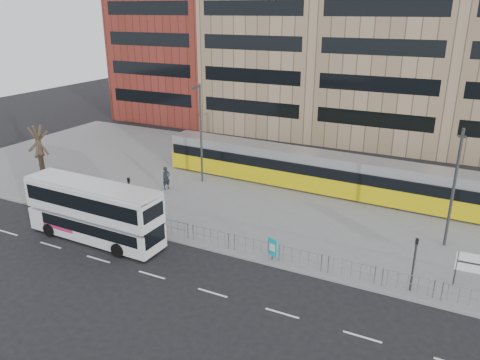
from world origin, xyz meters
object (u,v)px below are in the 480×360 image
at_px(traffic_light_west, 130,193).
at_px(traffic_light_east, 415,258).
at_px(bare_tree, 35,123).
at_px(ad_panel, 272,248).
at_px(pedestrian, 166,178).
at_px(lamp_post_east, 454,184).
at_px(lamp_post_west, 201,130).
at_px(double_decker_bus, 94,210).
at_px(tram, 313,171).
at_px(station_sign, 474,265).

xyz_separation_m(traffic_light_west, traffic_light_east, (19.21, -0.62, 0.00)).
bearing_deg(bare_tree, traffic_light_west, -13.45).
relative_size(ad_panel, traffic_light_east, 0.45).
bearing_deg(pedestrian, lamp_post_east, -68.32).
relative_size(lamp_post_east, bare_tree, 1.04).
bearing_deg(lamp_post_west, bare_tree, -154.68).
distance_m(pedestrian, lamp_post_west, 4.94).
relative_size(traffic_light_west, lamp_post_west, 0.37).
distance_m(ad_panel, lamp_post_east, 11.73).
bearing_deg(lamp_post_west, double_decker_bus, -93.70).
xyz_separation_m(tram, lamp_post_east, (10.70, -5.86, 2.59)).
bearing_deg(bare_tree, lamp_post_west, 25.32).
relative_size(lamp_post_west, lamp_post_east, 1.11).
bearing_deg(double_decker_bus, station_sign, 12.35).
height_order(pedestrian, bare_tree, bare_tree).
relative_size(tram, lamp_post_west, 3.19).
distance_m(traffic_light_west, lamp_post_east, 21.32).
xyz_separation_m(tram, bare_tree, (-21.71, -8.65, 3.56)).
relative_size(pedestrian, traffic_light_west, 0.62).
bearing_deg(bare_tree, pedestrian, 15.96).
xyz_separation_m(ad_panel, bare_tree, (-23.30, 3.79, 4.34)).
xyz_separation_m(lamp_post_east, bare_tree, (-32.41, -2.79, 0.97)).
height_order(ad_panel, lamp_post_west, lamp_post_west).
distance_m(pedestrian, lamp_post_east, 21.80).
distance_m(station_sign, lamp_post_east, 5.67).
height_order(traffic_light_east, lamp_post_west, lamp_post_west).
bearing_deg(pedestrian, ad_panel, -96.45).
xyz_separation_m(station_sign, traffic_light_west, (-22.05, -0.96, 0.53)).
distance_m(station_sign, bare_tree, 34.28).
distance_m(tram, pedestrian, 12.21).
bearing_deg(double_decker_bus, traffic_light_west, 88.25).
xyz_separation_m(traffic_light_east, bare_tree, (-31.18, 3.49, 3.18)).
bearing_deg(lamp_post_west, pedestrian, -121.23).
xyz_separation_m(station_sign, lamp_post_east, (-1.61, 4.69, 2.74)).
bearing_deg(double_decker_bus, ad_panel, 13.35).
bearing_deg(lamp_post_east, traffic_light_west, -164.54).
xyz_separation_m(double_decker_bus, pedestrian, (-0.94, 9.35, -1.00)).
bearing_deg(ad_panel, double_decker_bus, -145.56).
xyz_separation_m(lamp_post_west, lamp_post_east, (19.83, -3.16, -0.43)).
distance_m(double_decker_bus, ad_panel, 11.83).
bearing_deg(traffic_light_east, ad_panel, 166.28).
relative_size(station_sign, pedestrian, 1.08).
height_order(tram, pedestrian, tram).
relative_size(pedestrian, lamp_post_east, 0.25).
relative_size(pedestrian, lamp_post_west, 0.23).
distance_m(pedestrian, bare_tree, 12.04).
xyz_separation_m(tram, pedestrian, (-10.86, -5.54, -0.63)).
relative_size(traffic_light_east, bare_tree, 0.42).
bearing_deg(ad_panel, pedestrian, 173.42).
relative_size(double_decker_bus, lamp_post_east, 1.29).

